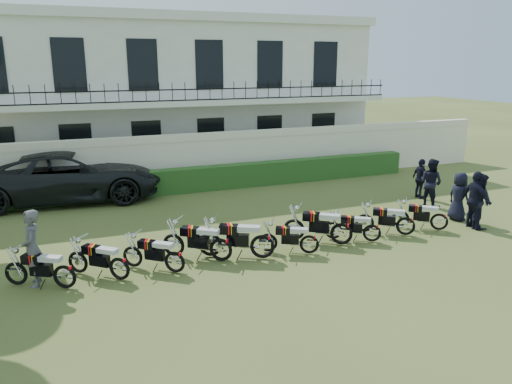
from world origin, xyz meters
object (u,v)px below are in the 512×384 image
officer_4 (431,182)px  motorcycle_4 (262,241)px  motorcycle_6 (342,229)px  motorcycle_2 (175,257)px  officer_2 (475,200)px  motorcycle_0 (64,271)px  motorcycle_1 (119,263)px  officer_5 (421,179)px  officer_1 (480,201)px  inspector (32,248)px  motorcycle_3 (221,244)px  motorcycle_8 (406,222)px  suv (69,176)px  motorcycle_9 (440,218)px  officer_3 (459,196)px  motorcycle_5 (309,240)px  motorcycle_7 (372,229)px

officer_4 → motorcycle_4: bearing=93.3°
motorcycle_6 → motorcycle_2: bearing=129.4°
motorcycle_4 → officer_2: (7.38, -0.07, 0.40)m
motorcycle_0 → motorcycle_1: bearing=-59.4°
officer_2 → officer_5: 3.69m
officer_1 → officer_2: size_ratio=0.96×
inspector → officer_4: bearing=100.2°
motorcycle_0 → officer_5: officer_5 is taller
officer_1 → motorcycle_3: bearing=101.5°
motorcycle_8 → officer_1: 2.76m
motorcycle_0 → motorcycle_4: bearing=-60.1°
inspector → officer_4: inspector is taller
suv → officer_2: (12.05, -8.40, -0.03)m
motorcycle_1 → motorcycle_4: bearing=-49.1°
motorcycle_9 → officer_5: (2.04, 3.42, 0.35)m
motorcycle_6 → suv: size_ratio=0.25×
motorcycle_4 → officer_3: officer_3 is taller
motorcycle_5 → motorcycle_7: bearing=-56.6°
motorcycle_2 → officer_5: size_ratio=0.91×
inspector → officer_3: bearing=92.9°
officer_2 → motorcycle_9: bearing=85.8°
suv → officer_2: bearing=-120.6°
suv → inspector: bearing=176.6°
motorcycle_2 → officer_1: officer_1 is taller
motorcycle_0 → inspector: size_ratio=0.86×
officer_2 → officer_4: size_ratio=1.04×
motorcycle_3 → suv: bearing=60.5°
motorcycle_5 → motorcycle_6: size_ratio=0.90×
motorcycle_8 → motorcycle_0: bearing=127.1°
motorcycle_1 → motorcycle_5: size_ratio=0.93×
motorcycle_4 → officer_2: 7.39m
motorcycle_3 → officer_4: size_ratio=0.93×
motorcycle_7 → motorcycle_9: bearing=-53.8°
motorcycle_6 → inspector: bearing=124.5°
motorcycle_7 → suv: (-8.22, 8.32, 0.54)m
motorcycle_0 → motorcycle_7: (8.62, -0.02, -0.04)m
officer_2 → motorcycle_0: bearing=93.4°
officer_1 → motorcycle_5: bearing=104.3°
motorcycle_7 → officer_3: 4.07m
officer_5 → suv: bearing=72.7°
motorcycle_5 → officer_5: size_ratio=0.97×
motorcycle_5 → motorcycle_6: bearing=-47.8°
motorcycle_4 → suv: suv is taller
motorcycle_8 → suv: (-9.52, 8.22, 0.51)m
officer_3 → officer_1: bearing=177.9°
suv → motorcycle_6: bearing=-134.3°
motorcycle_0 → motorcycle_6: motorcycle_6 is taller
motorcycle_3 → motorcycle_2: bearing=139.0°
motorcycle_3 → motorcycle_5: (2.47, -0.40, -0.08)m
officer_2 → officer_3: size_ratio=1.13×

